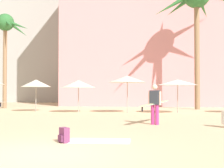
% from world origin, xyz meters
% --- Properties ---
extents(ground, '(120.00, 120.00, 0.00)m').
position_xyz_m(ground, '(0.00, 0.00, 0.00)').
color(ground, beige).
extents(hotel_pink, '(18.23, 11.13, 16.66)m').
position_xyz_m(hotel_pink, '(2.67, 27.59, 8.33)').
color(hotel_pink, pink).
rests_on(hotel_pink, ground).
extents(hotel_tower_gray, '(16.92, 9.87, 22.65)m').
position_xyz_m(hotel_tower_gray, '(-13.73, 37.23, 11.33)').
color(hotel_tower_gray, '#A8A8A3').
rests_on(hotel_tower_gray, ground).
extents(palm_tree_far_left, '(7.18, 6.90, 10.35)m').
position_xyz_m(palm_tree_far_left, '(6.11, 18.63, 8.66)').
color(palm_tree_far_left, '#896B4C').
rests_on(palm_tree_far_left, ground).
extents(palm_tree_left, '(4.40, 4.14, 8.17)m').
position_xyz_m(palm_tree_left, '(-10.04, 18.33, 6.75)').
color(palm_tree_left, '#896B4C').
rests_on(palm_tree_left, ground).
extents(cafe_umbrella_0, '(2.51, 2.51, 2.49)m').
position_xyz_m(cafe_umbrella_0, '(0.87, 13.81, 2.26)').
color(cafe_umbrella_0, gray).
rests_on(cafe_umbrella_0, ground).
extents(cafe_umbrella_1, '(2.61, 2.61, 2.22)m').
position_xyz_m(cafe_umbrella_1, '(4.16, 13.82, 2.03)').
color(cafe_umbrella_1, gray).
rests_on(cafe_umbrella_1, ground).
extents(cafe_umbrella_3, '(2.12, 2.12, 2.28)m').
position_xyz_m(cafe_umbrella_3, '(-5.68, 14.28, 2.02)').
color(cafe_umbrella_3, gray).
rests_on(cafe_umbrella_3, ground).
extents(cafe_umbrella_4, '(2.35, 2.35, 2.19)m').
position_xyz_m(cafe_umbrella_4, '(-2.43, 13.65, 1.94)').
color(cafe_umbrella_4, gray).
rests_on(cafe_umbrella_4, ground).
extents(beach_towel, '(1.83, 0.98, 0.01)m').
position_xyz_m(beach_towel, '(0.97, 2.14, 0.01)').
color(beach_towel, white).
rests_on(beach_towel, ground).
extents(backpack, '(0.35, 0.35, 0.42)m').
position_xyz_m(backpack, '(0.05, 1.73, 0.20)').
color(backpack, '#753560').
rests_on(backpack, ground).
extents(person_mid_right, '(1.64, 2.94, 1.74)m').
position_xyz_m(person_mid_right, '(2.61, 6.89, 0.93)').
color(person_mid_right, '#B7337F').
rests_on(person_mid_right, ground).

